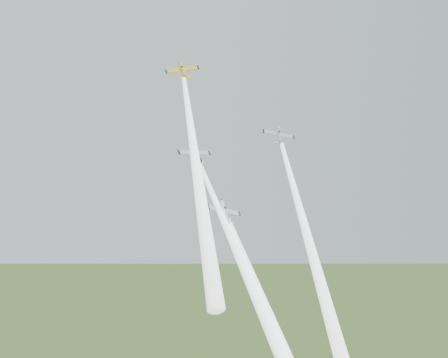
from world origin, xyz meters
TOP-DOWN VIEW (x-y plane):
  - plane_yellow at (-7.49, 1.29)m, footprint 8.39×6.54m
  - smoke_trail_yellow at (-9.25, -19.52)m, footprint 6.18×39.85m
  - plane_navy at (-4.64, 0.72)m, footprint 9.30×7.69m
  - smoke_trail_navy at (1.33, -24.50)m, footprint 14.23×49.14m
  - plane_silver_right at (15.97, 2.00)m, footprint 9.25×6.67m
  - smoke_trail_silver_right at (13.62, -19.84)m, footprint 7.29×42.00m
  - plane_silver_low at (-0.94, -9.92)m, footprint 7.96×7.75m

SIDE VIEW (x-z plane):
  - smoke_trail_navy at x=1.33m, z-range 38.62..96.48m
  - smoke_trail_silver_right at x=13.62m, z-range 53.06..101.64m
  - plane_silver_low at x=-0.94m, z-range 81.03..88.95m
  - smoke_trail_yellow at x=-9.25m, z-range 69.23..115.25m
  - plane_navy at x=-4.64m, z-range 94.45..101.54m
  - plane_silver_right at x=15.97m, z-range 99.19..107.13m
  - plane_yellow at x=-7.49m, z-range 112.83..120.72m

